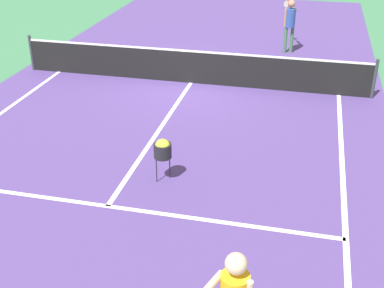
# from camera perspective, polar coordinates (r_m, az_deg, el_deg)

# --- Properties ---
(ground_plane) EXTENTS (60.00, 60.00, 0.00)m
(ground_plane) POSITION_cam_1_polar(r_m,az_deg,el_deg) (14.74, -0.12, 6.84)
(ground_plane) COLOR #38724C
(court_surface_inbounds) EXTENTS (10.62, 24.40, 0.00)m
(court_surface_inbounds) POSITION_cam_1_polar(r_m,az_deg,el_deg) (14.74, -0.12, 6.84)
(court_surface_inbounds) COLOR #4C387A
(court_surface_inbounds) RESTS_ON ground_plane
(line_sideline_right) EXTENTS (0.10, 11.89, 0.01)m
(line_sideline_right) POSITION_cam_1_polar(r_m,az_deg,el_deg) (9.14, 16.71, -8.45)
(line_sideline_right) COLOR white
(line_sideline_right) RESTS_ON ground_plane
(line_service_near) EXTENTS (8.22, 0.10, 0.01)m
(line_service_near) POSITION_cam_1_polar(r_m,az_deg,el_deg) (9.29, -9.40, -6.85)
(line_service_near) COLOR white
(line_service_near) RESTS_ON ground_plane
(line_center_service) EXTENTS (0.10, 6.40, 0.01)m
(line_center_service) POSITION_cam_1_polar(r_m,az_deg,el_deg) (11.90, -3.70, 1.57)
(line_center_service) COLOR white
(line_center_service) RESTS_ON ground_plane
(net) EXTENTS (9.99, 0.09, 1.07)m
(net) POSITION_cam_1_polar(r_m,az_deg,el_deg) (14.57, -0.12, 8.66)
(net) COLOR #33383D
(net) RESTS_ON ground_plane
(player_far) EXTENTS (0.50, 1.23, 1.74)m
(player_far) POSITION_cam_1_polar(r_m,az_deg,el_deg) (17.52, 10.88, 13.44)
(player_far) COLOR #3F7247
(player_far) RESTS_ON ground_plane
(ball_hopper) EXTENTS (0.34, 0.34, 0.87)m
(ball_hopper) POSITION_cam_1_polar(r_m,az_deg,el_deg) (9.62, -3.30, -0.56)
(ball_hopper) COLOR black
(ball_hopper) RESTS_ON ground_plane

